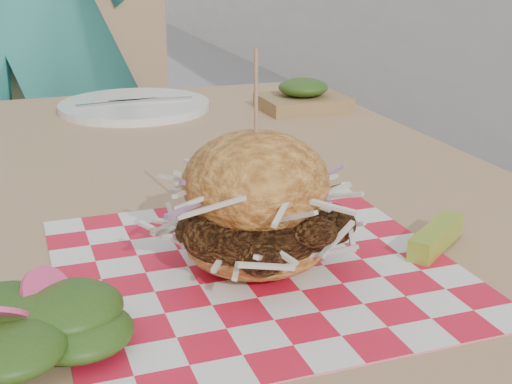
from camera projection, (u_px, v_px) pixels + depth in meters
patio_table at (199, 239)px, 0.93m from camera, size 0.80×1.20×0.75m
patio_chair at (94, 141)px, 1.84m from camera, size 0.49×0.49×0.95m
paper_liner at (256, 267)px, 0.66m from camera, size 0.36×0.36×0.00m
sandwich at (256, 210)px, 0.65m from camera, size 0.18×0.18×0.20m
pickle_spear at (436, 237)px, 0.70m from camera, size 0.09×0.07×0.02m
side_salad at (31, 333)px, 0.53m from camera, size 0.14×0.13×0.05m
place_setting at (135, 106)px, 1.29m from camera, size 0.27×0.27×0.02m
kraft_tray at (303, 97)px, 1.29m from camera, size 0.15×0.12×0.06m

